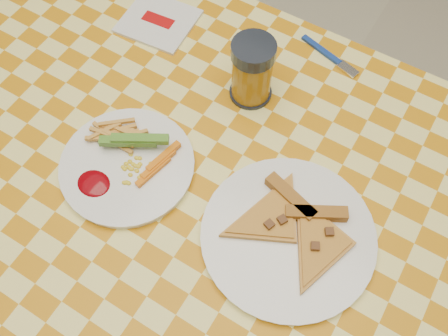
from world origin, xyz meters
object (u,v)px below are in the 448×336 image
at_px(table, 187,207).
at_px(plate_left, 128,166).
at_px(drink_glass, 252,71).
at_px(plate_right, 288,237).

xyz_separation_m(table, plate_left, (-0.10, -0.02, 0.08)).
xyz_separation_m(plate_left, drink_glass, (0.10, 0.24, 0.06)).
bearing_deg(plate_left, plate_right, 5.58).
bearing_deg(plate_left, table, 9.05).
xyz_separation_m(plate_right, drink_glass, (-0.19, 0.21, 0.06)).
xyz_separation_m(table, plate_right, (0.19, 0.01, 0.08)).
bearing_deg(drink_glass, plate_right, -48.67).
bearing_deg(drink_glass, table, -89.36).
distance_m(table, drink_glass, 0.26).
bearing_deg(plate_right, plate_left, -174.42).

